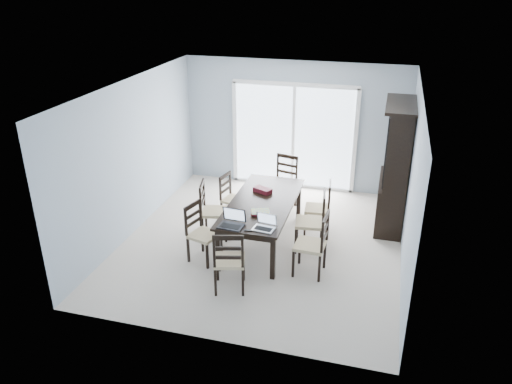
% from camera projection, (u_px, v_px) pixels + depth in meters
% --- Properties ---
extents(floor, '(5.00, 5.00, 0.00)m').
position_uv_depth(floor, '(262.00, 242.00, 8.37)').
color(floor, beige).
rests_on(floor, ground).
extents(ceiling, '(5.00, 5.00, 0.00)m').
position_uv_depth(ceiling, '(263.00, 88.00, 7.30)').
color(ceiling, white).
rests_on(ceiling, back_wall).
extents(back_wall, '(4.50, 0.02, 2.60)m').
position_uv_depth(back_wall, '(294.00, 126.00, 10.04)').
color(back_wall, '#94A3B0').
rests_on(back_wall, floor).
extents(wall_left, '(0.02, 5.00, 2.60)m').
position_uv_depth(wall_left, '(133.00, 157.00, 8.38)').
color(wall_left, '#94A3B0').
rests_on(wall_left, floor).
extents(wall_right, '(0.02, 5.00, 2.60)m').
position_uv_depth(wall_right, '(411.00, 185.00, 7.29)').
color(wall_right, '#94A3B0').
rests_on(wall_right, floor).
extents(balcony, '(4.50, 2.00, 0.10)m').
position_uv_depth(balcony, '(301.00, 170.00, 11.47)').
color(balcony, gray).
rests_on(balcony, ground).
extents(railing, '(4.50, 0.06, 1.10)m').
position_uv_depth(railing, '(309.00, 133.00, 12.10)').
color(railing, '#99999E').
rests_on(railing, balcony).
extents(dining_table, '(1.00, 2.20, 0.75)m').
position_uv_depth(dining_table, '(262.00, 206.00, 8.09)').
color(dining_table, black).
rests_on(dining_table, floor).
extents(china_hutch, '(0.50, 1.38, 2.20)m').
position_uv_depth(china_hutch, '(395.00, 168.00, 8.54)').
color(china_hutch, black).
rests_on(china_hutch, floor).
extents(sliding_door, '(2.52, 0.05, 2.18)m').
position_uv_depth(sliding_door, '(293.00, 136.00, 10.10)').
color(sliding_door, silver).
rests_on(sliding_door, floor).
extents(chair_left_near, '(0.51, 0.51, 1.08)m').
position_uv_depth(chair_left_near, '(199.00, 226.00, 7.67)').
color(chair_left_near, black).
rests_on(chair_left_near, floor).
extents(chair_left_mid, '(0.52, 0.51, 1.13)m').
position_uv_depth(chair_left_mid, '(209.00, 204.00, 8.32)').
color(chair_left_mid, black).
rests_on(chair_left_mid, floor).
extents(chair_left_far, '(0.46, 0.45, 1.01)m').
position_uv_depth(chair_left_far, '(230.00, 193.00, 8.91)').
color(chair_left_far, black).
rests_on(chair_left_far, floor).
extents(chair_right_near, '(0.47, 0.46, 1.15)m').
position_uv_depth(chair_right_near, '(317.00, 238.00, 7.26)').
color(chair_right_near, black).
rests_on(chair_right_near, floor).
extents(chair_right_mid, '(0.50, 0.49, 1.17)m').
position_uv_depth(chair_right_mid, '(316.00, 215.00, 7.92)').
color(chair_right_mid, black).
rests_on(chair_right_mid, floor).
extents(chair_right_far, '(0.45, 0.44, 1.08)m').
position_uv_depth(chair_right_far, '(323.00, 202.00, 8.46)').
color(chair_right_far, black).
rests_on(chair_right_far, floor).
extents(chair_end_near, '(0.52, 0.53, 1.12)m').
position_uv_depth(chair_end_near, '(229.00, 256.00, 6.84)').
color(chair_end_near, black).
rests_on(chair_end_near, floor).
extents(chair_end_far, '(0.53, 0.54, 1.17)m').
position_uv_depth(chair_end_far, '(285.00, 176.00, 9.41)').
color(chair_end_far, black).
rests_on(chair_end_far, floor).
extents(laptop_dark, '(0.38, 0.28, 0.25)m').
position_uv_depth(laptop_dark, '(231.00, 223.00, 7.25)').
color(laptop_dark, black).
rests_on(laptop_dark, dining_table).
extents(laptop_silver, '(0.33, 0.25, 0.21)m').
position_uv_depth(laptop_silver, '(264.00, 226.00, 7.18)').
color(laptop_silver, silver).
rests_on(laptop_silver, dining_table).
extents(book_stack, '(0.33, 0.29, 0.05)m').
position_uv_depth(book_stack, '(260.00, 212.00, 7.66)').
color(book_stack, maroon).
rests_on(book_stack, dining_table).
extents(cell_phone, '(0.12, 0.07, 0.01)m').
position_uv_depth(cell_phone, '(249.00, 230.00, 7.17)').
color(cell_phone, black).
rests_on(cell_phone, dining_table).
extents(game_box, '(0.34, 0.26, 0.08)m').
position_uv_depth(game_box, '(263.00, 190.00, 8.38)').
color(game_box, '#480E19').
rests_on(game_box, dining_table).
extents(hot_tub, '(1.80, 1.64, 0.85)m').
position_uv_depth(hot_tub, '(266.00, 149.00, 11.38)').
color(hot_tub, maroon).
rests_on(hot_tub, balcony).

